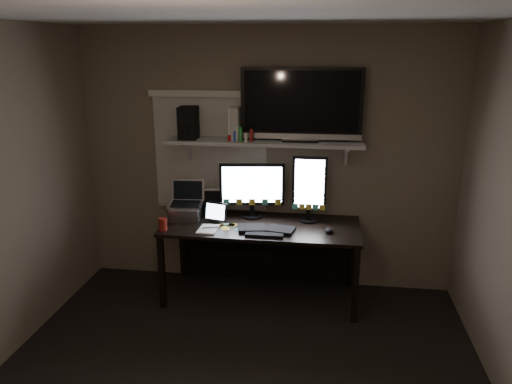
% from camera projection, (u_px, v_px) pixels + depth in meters
% --- Properties ---
extents(ceiling, '(3.60, 3.60, 0.00)m').
position_uv_depth(ceiling, '(228.00, 11.00, 2.73)').
color(ceiling, silver).
rests_on(ceiling, back_wall).
extents(back_wall, '(3.60, 0.00, 3.60)m').
position_uv_depth(back_wall, '(267.00, 161.00, 4.79)').
color(back_wall, '#695D4B').
rests_on(back_wall, floor).
extents(window_blinds, '(1.10, 0.02, 1.10)m').
position_uv_depth(window_blinds, '(210.00, 154.00, 4.84)').
color(window_blinds, beige).
rests_on(window_blinds, back_wall).
extents(desk, '(1.80, 0.75, 0.73)m').
position_uv_depth(desk, '(263.00, 238.00, 4.75)').
color(desk, black).
rests_on(desk, floor).
extents(wall_shelf, '(1.80, 0.35, 0.03)m').
position_uv_depth(wall_shelf, '(264.00, 142.00, 4.57)').
color(wall_shelf, '#ADADA8').
rests_on(wall_shelf, back_wall).
extents(monitor_landscape, '(0.62, 0.15, 0.54)m').
position_uv_depth(monitor_landscape, '(252.00, 190.00, 4.72)').
color(monitor_landscape, black).
rests_on(monitor_landscape, desk).
extents(monitor_portrait, '(0.32, 0.06, 0.63)m').
position_uv_depth(monitor_portrait, '(309.00, 189.00, 4.59)').
color(monitor_portrait, black).
rests_on(monitor_portrait, desk).
extents(keyboard, '(0.51, 0.20, 0.03)m').
position_uv_depth(keyboard, '(266.00, 229.00, 4.44)').
color(keyboard, black).
rests_on(keyboard, desk).
extents(mouse, '(0.09, 0.12, 0.04)m').
position_uv_depth(mouse, '(329.00, 230.00, 4.40)').
color(mouse, black).
rests_on(mouse, desk).
extents(notepad, '(0.17, 0.23, 0.01)m').
position_uv_depth(notepad, '(208.00, 229.00, 4.46)').
color(notepad, white).
rests_on(notepad, desk).
extents(tablet, '(0.24, 0.14, 0.20)m').
position_uv_depth(tablet, '(216.00, 212.00, 4.62)').
color(tablet, black).
rests_on(tablet, desk).
extents(file_sorter, '(0.21, 0.11, 0.25)m').
position_uv_depth(file_sorter, '(211.00, 201.00, 4.86)').
color(file_sorter, black).
rests_on(file_sorter, desk).
extents(laptop, '(0.34, 0.28, 0.35)m').
position_uv_depth(laptop, '(185.00, 201.00, 4.69)').
color(laptop, '#B8B9BD').
rests_on(laptop, desk).
extents(cup, '(0.10, 0.10, 0.11)m').
position_uv_depth(cup, '(163.00, 224.00, 4.44)').
color(cup, maroon).
rests_on(cup, desk).
extents(sticky_notes, '(0.31, 0.23, 0.00)m').
position_uv_depth(sticky_notes, '(228.00, 225.00, 4.58)').
color(sticky_notes, gold).
rests_on(sticky_notes, desk).
extents(tv, '(1.09, 0.22, 0.65)m').
position_uv_depth(tv, '(301.00, 105.00, 4.45)').
color(tv, black).
rests_on(tv, wall_shelf).
extents(game_console, '(0.11, 0.26, 0.30)m').
position_uv_depth(game_console, '(237.00, 123.00, 4.58)').
color(game_console, beige).
rests_on(game_console, wall_shelf).
extents(speaker, '(0.17, 0.20, 0.30)m').
position_uv_depth(speaker, '(188.00, 123.00, 4.59)').
color(speaker, black).
rests_on(speaker, wall_shelf).
extents(bottles, '(0.21, 0.07, 0.13)m').
position_uv_depth(bottles, '(240.00, 134.00, 4.49)').
color(bottles, '#A50F0C').
rests_on(bottles, wall_shelf).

